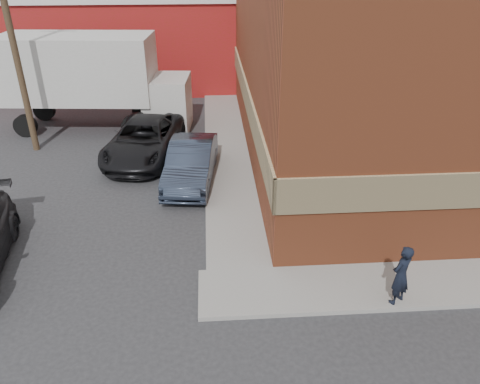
# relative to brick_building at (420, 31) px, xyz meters

# --- Properties ---
(ground) EXTENTS (90.00, 90.00, 0.00)m
(ground) POSITION_rel_brick_building_xyz_m (-8.50, -9.00, -4.68)
(ground) COLOR #28282B
(ground) RESTS_ON ground
(brick_building) EXTENTS (14.25, 18.25, 9.36)m
(brick_building) POSITION_rel_brick_building_xyz_m (0.00, 0.00, 0.00)
(brick_building) COLOR brown
(brick_building) RESTS_ON ground
(sidewalk_west) EXTENTS (1.80, 18.00, 0.12)m
(sidewalk_west) POSITION_rel_brick_building_xyz_m (-7.90, 0.00, -4.62)
(sidewalk_west) COLOR gray
(sidewalk_west) RESTS_ON ground
(warehouse) EXTENTS (16.30, 8.30, 5.60)m
(warehouse) POSITION_rel_brick_building_xyz_m (-14.50, 11.00, -1.87)
(warehouse) COLOR maroon
(warehouse) RESTS_ON ground
(utility_pole) EXTENTS (2.00, 0.26, 9.00)m
(utility_pole) POSITION_rel_brick_building_xyz_m (-16.00, 0.00, 0.06)
(utility_pole) COLOR #4A3825
(utility_pole) RESTS_ON ground
(man) EXTENTS (0.70, 0.64, 1.60)m
(man) POSITION_rel_brick_building_xyz_m (-4.18, -10.55, -3.76)
(man) COLOR black
(man) RESTS_ON sidewalk_south
(sedan) EXTENTS (2.06, 4.64, 1.48)m
(sedan) POSITION_rel_brick_building_xyz_m (-9.30, -3.42, -3.94)
(sedan) COLOR #2A3446
(sedan) RESTS_ON ground
(suv_a) EXTENTS (3.29, 5.76, 1.52)m
(suv_a) POSITION_rel_brick_building_xyz_m (-11.25, -1.07, -3.93)
(suv_a) COLOR black
(suv_a) RESTS_ON ground
(box_truck) EXTENTS (8.84, 3.29, 4.27)m
(box_truck) POSITION_rel_brick_building_xyz_m (-13.54, 2.43, -2.22)
(box_truck) COLOR silver
(box_truck) RESTS_ON ground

